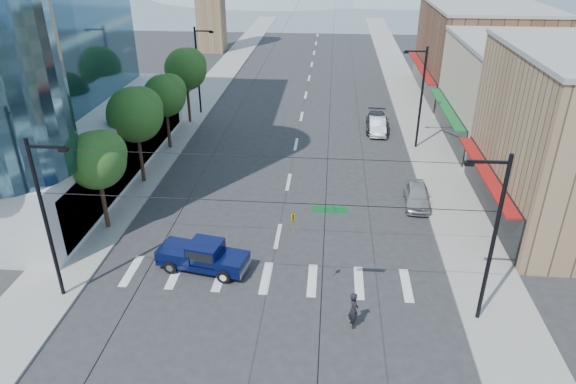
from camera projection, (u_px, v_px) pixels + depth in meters
The scene contains 17 objects.
ground at pixel (266, 295), 27.53m from camera, with size 160.00×160.00×0.00m, color #28282B.
sidewalk_left at pixel (211, 88), 63.96m from camera, with size 4.00×120.00×0.15m, color gray.
sidewalk_right at pixel (405, 92), 62.10m from camera, with size 4.00×120.00×0.15m, color gray.
shop_mid at pixel (524, 96), 45.27m from camera, with size 12.00×14.00×9.00m, color tan.
shop_far at pixel (480, 52), 59.26m from camera, with size 12.00×18.00×10.00m, color brown.
tree_near at pixel (99, 158), 31.54m from camera, with size 3.65×3.64×6.71m.
tree_midnear at pixel (137, 113), 37.49m from camera, with size 4.09×4.09×7.52m.
tree_midfar at pixel (166, 94), 43.98m from camera, with size 3.65×3.64×6.71m.
tree_far at pixel (187, 68), 49.92m from camera, with size 4.09×4.09×7.52m.
signal_rig at pixel (266, 231), 24.53m from camera, with size 21.80×0.20×9.00m.
lamp_pole_nw at pixel (199, 68), 52.77m from camera, with size 2.00×0.25×9.00m.
lamp_pole_ne at pixel (420, 95), 44.01m from camera, with size 2.00×0.25×9.00m.
pickup_truck at pixel (203, 255), 29.28m from camera, with size 5.49×2.82×1.78m.
pedestrian at pixel (354, 310), 24.96m from camera, with size 0.72×0.47×1.97m, color black.
parked_car_near at pixel (417, 195), 36.36m from camera, with size 1.72×4.28×1.46m, color #A1A1A5.
parked_car_mid at pixel (377, 126), 49.45m from camera, with size 1.54×4.41×1.45m, color white.
parked_car_far at pixel (377, 122), 50.32m from camera, with size 2.07×5.10×1.48m, color #2D2D2F.
Camera 1 is at (3.07, -21.86, 17.40)m, focal length 32.00 mm.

